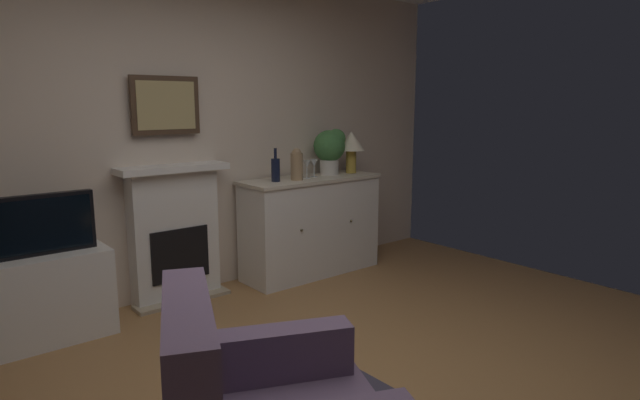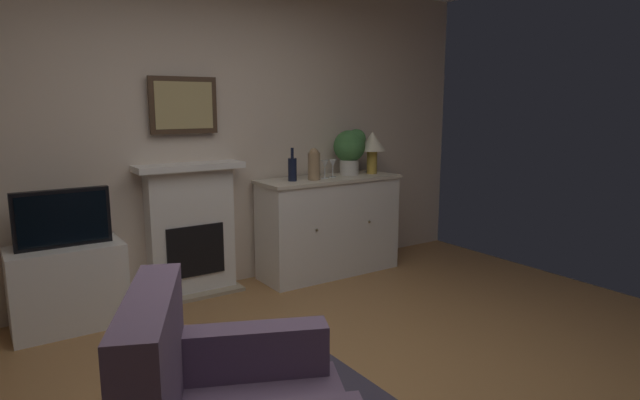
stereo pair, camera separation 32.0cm
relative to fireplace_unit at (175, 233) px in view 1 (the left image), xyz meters
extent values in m
cube|color=beige|center=(0.04, 0.13, 0.77)|extent=(5.92, 0.06, 2.65)
cube|color=white|center=(0.00, 0.01, -0.02)|extent=(0.70, 0.18, 1.05)
cube|color=tan|center=(0.00, -0.09, -0.53)|extent=(0.77, 0.20, 0.03)
cube|color=black|center=(0.00, -0.09, -0.16)|extent=(0.48, 0.02, 0.42)
cube|color=white|center=(0.00, -0.02, 0.53)|extent=(0.87, 0.27, 0.05)
cube|color=#473323|center=(0.00, 0.05, 1.01)|extent=(0.55, 0.03, 0.45)
cube|color=tan|center=(0.00, 0.03, 1.01)|extent=(0.47, 0.01, 0.37)
cube|color=white|center=(1.26, -0.18, -0.11)|extent=(1.32, 0.45, 0.88)
cube|color=beige|center=(1.26, -0.18, 0.34)|extent=(1.35, 0.48, 0.03)
sphere|color=brown|center=(0.97, -0.41, -0.05)|extent=(0.02, 0.02, 0.02)
sphere|color=brown|center=(1.55, -0.41, -0.05)|extent=(0.02, 0.02, 0.02)
cylinder|color=#B79338|center=(1.76, -0.18, 0.47)|extent=(0.10, 0.10, 0.22)
cone|color=#EFE5C6|center=(1.76, -0.18, 0.67)|extent=(0.26, 0.26, 0.18)
cylinder|color=black|center=(0.86, -0.19, 0.46)|extent=(0.08, 0.08, 0.20)
cylinder|color=black|center=(0.86, -0.19, 0.60)|extent=(0.03, 0.03, 0.09)
cylinder|color=silver|center=(1.19, -0.20, 0.36)|extent=(0.06, 0.06, 0.00)
cylinder|color=silver|center=(1.19, -0.20, 0.41)|extent=(0.01, 0.01, 0.09)
cone|color=silver|center=(1.19, -0.20, 0.49)|extent=(0.07, 0.07, 0.07)
cylinder|color=silver|center=(1.30, -0.17, 0.36)|extent=(0.06, 0.06, 0.00)
cylinder|color=silver|center=(1.30, -0.17, 0.41)|extent=(0.01, 0.01, 0.09)
cone|color=silver|center=(1.30, -0.17, 0.49)|extent=(0.07, 0.07, 0.07)
cylinder|color=#9E7F5B|center=(1.06, -0.23, 0.48)|extent=(0.11, 0.11, 0.24)
sphere|color=#9E7F5B|center=(1.06, -0.23, 0.60)|extent=(0.08, 0.08, 0.08)
cube|color=white|center=(-0.97, -0.16, -0.25)|extent=(0.75, 0.42, 0.60)
cube|color=black|center=(-0.97, -0.18, 0.25)|extent=(0.62, 0.06, 0.40)
cube|color=black|center=(-0.97, -0.22, 0.25)|extent=(0.57, 0.01, 0.35)
cylinder|color=beige|center=(1.52, -0.13, 0.43)|extent=(0.18, 0.18, 0.14)
sphere|color=#3D753D|center=(1.52, -0.13, 0.63)|extent=(0.30, 0.30, 0.30)
sphere|color=#3D753D|center=(1.58, -0.16, 0.70)|extent=(0.18, 0.18, 0.18)
cube|color=#604C66|center=(-1.01, -2.34, 0.12)|extent=(0.45, 0.76, 0.50)
cube|color=#604C66|center=(-0.58, -2.18, -0.02)|extent=(0.72, 0.42, 0.22)
camera|label=1|loc=(-1.74, -3.93, 1.03)|focal=29.75mm
camera|label=2|loc=(-1.48, -4.12, 1.03)|focal=29.75mm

